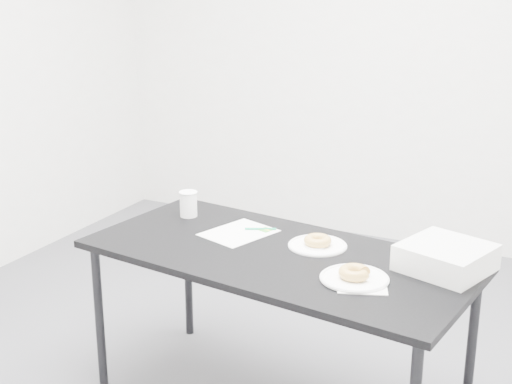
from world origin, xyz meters
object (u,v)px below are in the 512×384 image
at_px(donut_far, 318,241).
at_px(coffee_cup, 188,204).
at_px(pen, 260,229).
at_px(plate_far, 317,246).
at_px(donut_near, 355,272).
at_px(scorecard, 239,233).
at_px(bakery_box, 446,257).
at_px(plate_near, 354,278).
at_px(table, 277,265).

xyz_separation_m(donut_far, coffee_cup, (-0.67, 0.10, 0.03)).
height_order(pen, plate_far, pen).
bearing_deg(donut_near, scorecard, 157.37).
bearing_deg(bakery_box, pen, -167.57).
distance_m(plate_near, donut_near, 0.02).
distance_m(table, donut_near, 0.39).
height_order(table, bakery_box, bakery_box).
relative_size(plate_near, plate_far, 1.05).
xyz_separation_m(pen, donut_near, (0.54, -0.32, 0.02)).
relative_size(scorecard, coffee_cup, 2.47).
bearing_deg(bakery_box, plate_near, -120.64).
relative_size(table, bakery_box, 5.51).
bearing_deg(table, plate_near, -10.80).
distance_m(scorecard, donut_near, 0.66).
xyz_separation_m(plate_far, coffee_cup, (-0.67, 0.10, 0.06)).
height_order(plate_near, coffee_cup, coffee_cup).
distance_m(table, bakery_box, 0.66).
distance_m(plate_near, plate_far, 0.35).
bearing_deg(coffee_cup, donut_near, -20.95).
bearing_deg(plate_far, scorecard, -179.69).
bearing_deg(plate_near, table, 161.49).
xyz_separation_m(pen, plate_far, (0.29, -0.07, -0.00)).
relative_size(table, pen, 12.06).
distance_m(plate_far, bakery_box, 0.52).
bearing_deg(bakery_box, coffee_cup, -167.01).
xyz_separation_m(table, plate_far, (0.12, 0.13, 0.06)).
relative_size(donut_near, donut_far, 1.05).
bearing_deg(table, pen, 138.11).
distance_m(scorecard, plate_far, 0.36).
height_order(plate_near, plate_far, plate_near).
height_order(scorecard, plate_near, plate_near).
bearing_deg(donut_far, bakery_box, -1.33).
xyz_separation_m(plate_far, donut_far, (0.00, 0.00, 0.02)).
bearing_deg(donut_far, coffee_cup, 171.90).
distance_m(scorecard, donut_far, 0.36).
height_order(donut_far, bakery_box, bakery_box).
height_order(pen, bakery_box, bakery_box).
bearing_deg(coffee_cup, bakery_box, -5.16).
bearing_deg(plate_near, pen, 148.84).
height_order(plate_far, donut_far, donut_far).
relative_size(pen, plate_far, 0.56).
bearing_deg(scorecard, donut_far, 18.68).
relative_size(pen, donut_far, 1.20).
relative_size(pen, bakery_box, 0.46).
bearing_deg(donut_far, pen, 166.68).
bearing_deg(plate_far, bakery_box, -1.33).
xyz_separation_m(pen, plate_near, (0.54, -0.32, -0.00)).
xyz_separation_m(donut_near, donut_far, (-0.24, 0.25, -0.00)).
xyz_separation_m(pen, donut_far, (0.29, -0.07, 0.02)).
relative_size(scorecard, pen, 2.15).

